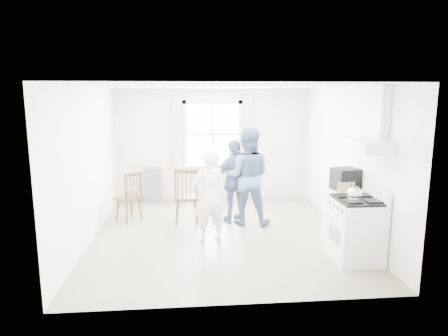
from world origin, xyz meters
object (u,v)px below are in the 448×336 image
windsor_chair_b (186,190)px  person_mid (247,176)px  person_right (235,181)px  person_left (209,196)px  stereo_stack (346,179)px  gas_stove (356,229)px  windsor_chair_a (131,192)px  low_cabinet (343,217)px

windsor_chair_b → person_mid: bearing=-1.8°
person_right → person_left: bearing=43.5°
stereo_stack → person_mid: (-1.48, 1.10, -0.15)m
gas_stove → stereo_stack: stereo_stack is taller
windsor_chair_b → windsor_chair_a: bearing=166.7°
person_left → windsor_chair_a: bearing=-52.9°
windsor_chair_b → person_right: 0.96m
windsor_chair_a → stereo_stack: bearing=-20.5°
person_mid → person_right: size_ratio=1.15×
stereo_stack → windsor_chair_a: 3.99m
windsor_chair_a → person_right: (2.01, -0.15, 0.20)m
windsor_chair_a → person_left: person_left is taller
low_cabinet → windsor_chair_a: size_ratio=0.90×
windsor_chair_a → person_left: bearing=-39.1°
person_mid → windsor_chair_b: bearing=11.4°
windsor_chair_a → person_right: 2.02m
low_cabinet → stereo_stack: size_ratio=1.92×
gas_stove → stereo_stack: bearing=81.6°
windsor_chair_b → gas_stove: bearing=-37.0°
low_cabinet → person_mid: size_ratio=0.48×
person_right → windsor_chair_b: bearing=-12.1°
low_cabinet → gas_stove: bearing=-95.7°
gas_stove → low_cabinet: gas_stove is taller
person_left → windsor_chair_b: bearing=-81.1°
person_right → stereo_stack: bearing=126.2°
stereo_stack → gas_stove: bearing=-98.4°
gas_stove → person_left: 2.38m
low_cabinet → person_right: (-1.66, 1.31, 0.36)m
windsor_chair_a → windsor_chair_b: bearing=-13.3°
low_cabinet → windsor_chair_a: (-3.66, 1.46, 0.16)m
gas_stove → person_mid: bearing=126.2°
person_mid → low_cabinet: bearing=154.0°
gas_stove → person_right: size_ratio=0.69×
low_cabinet → stereo_stack: bearing=58.1°
windsor_chair_a → person_mid: (2.22, -0.29, 0.32)m
windsor_chair_a → low_cabinet: bearing=-21.7°
stereo_stack → person_mid: size_ratio=0.25×
person_right → low_cabinet: bearing=123.9°
windsor_chair_a → person_right: person_right is taller
gas_stove → windsor_chair_a: size_ratio=1.12×
gas_stove → windsor_chair_a: (-3.59, 2.16, 0.12)m
low_cabinet → windsor_chair_a: 3.95m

